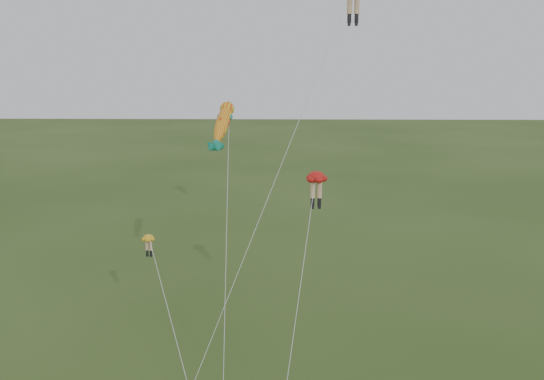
{
  "coord_description": "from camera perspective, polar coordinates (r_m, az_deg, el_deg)",
  "views": [
    {
      "loc": [
        2.29,
        -28.98,
        18.74
      ],
      "look_at": [
        1.54,
        6.0,
        10.88
      ],
      "focal_mm": 40.0,
      "sensor_mm": 36.0,
      "label": 1
    }
  ],
  "objects": [
    {
      "name": "fish_kite",
      "position": [
        35.85,
        -4.63,
        6.28
      ],
      "size": [
        1.58,
        8.97,
        16.29
      ],
      "rotation": [
        0.72,
        0.0,
        -0.23
      ],
      "color": "gold",
      "rests_on": "ground"
    },
    {
      "name": "legs_kite_yellow",
      "position": [
        35.3,
        -11.19,
        -5.96
      ],
      "size": [
        4.7,
        8.46,
        8.6
      ],
      "rotation": [
        0.0,
        0.0,
        -0.25
      ],
      "color": "gold",
      "rests_on": "ground"
    },
    {
      "name": "legs_kite_red_mid",
      "position": [
        34.07,
        4.12,
        0.51
      ],
      "size": [
        2.79,
        7.83,
        12.33
      ],
      "rotation": [
        0.0,
        0.0,
        0.04
      ],
      "color": "#B11512",
      "rests_on": "ground"
    }
  ]
}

